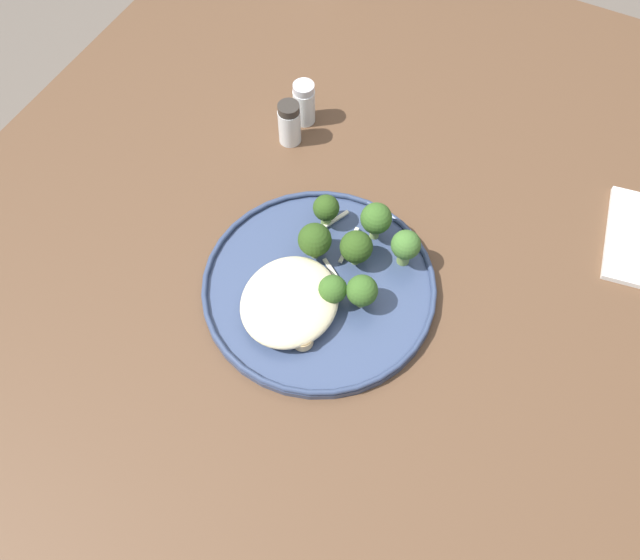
# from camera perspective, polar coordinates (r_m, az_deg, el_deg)

# --- Properties ---
(ground) EXTENTS (6.00, 6.00, 0.00)m
(ground) POSITION_cam_1_polar(r_m,az_deg,el_deg) (1.52, -1.27, -14.37)
(ground) COLOR #665B51
(wooden_dining_table) EXTENTS (1.40, 1.00, 0.74)m
(wooden_dining_table) POSITION_cam_1_polar(r_m,az_deg,el_deg) (0.90, -2.07, -2.48)
(wooden_dining_table) COLOR brown
(wooden_dining_table) RESTS_ON ground
(dinner_plate) EXTENTS (0.29, 0.29, 0.02)m
(dinner_plate) POSITION_cam_1_polar(r_m,az_deg,el_deg) (0.82, -0.00, -0.41)
(dinner_plate) COLOR #38476B
(dinner_plate) RESTS_ON wooden_dining_table
(noodle_bed) EXTENTS (0.13, 0.11, 0.03)m
(noodle_bed) POSITION_cam_1_polar(r_m,az_deg,el_deg) (0.79, -2.64, -1.85)
(noodle_bed) COLOR beige
(noodle_bed) RESTS_ON dinner_plate
(seared_scallop_left_edge) EXTENTS (0.03, 0.03, 0.02)m
(seared_scallop_left_edge) POSITION_cam_1_polar(r_m,az_deg,el_deg) (0.80, -3.88, -0.71)
(seared_scallop_left_edge) COLOR #DBB77A
(seared_scallop_left_edge) RESTS_ON dinner_plate
(seared_scallop_large_seared) EXTENTS (0.03, 0.03, 0.01)m
(seared_scallop_large_seared) POSITION_cam_1_polar(r_m,az_deg,el_deg) (0.79, -4.68, -1.95)
(seared_scallop_large_seared) COLOR #DBB77A
(seared_scallop_large_seared) RESTS_ON dinner_plate
(seared_scallop_right_edge) EXTENTS (0.03, 0.03, 0.01)m
(seared_scallop_right_edge) POSITION_cam_1_polar(r_m,az_deg,el_deg) (0.79, -1.26, -2.55)
(seared_scallop_right_edge) COLOR beige
(seared_scallop_right_edge) RESTS_ON dinner_plate
(seared_scallop_on_noodles) EXTENTS (0.03, 0.03, 0.01)m
(seared_scallop_on_noodles) POSITION_cam_1_polar(r_m,az_deg,el_deg) (0.77, -1.51, -5.14)
(seared_scallop_on_noodles) COLOR #DBB77A
(seared_scallop_on_noodles) RESTS_ON dinner_plate
(seared_scallop_tiny_bay) EXTENTS (0.03, 0.03, 0.02)m
(seared_scallop_tiny_bay) POSITION_cam_1_polar(r_m,az_deg,el_deg) (0.79, -2.64, -1.56)
(seared_scallop_tiny_bay) COLOR #DBB77A
(seared_scallop_tiny_bay) RESTS_ON dinner_plate
(seared_scallop_rear_pale) EXTENTS (0.03, 0.03, 0.01)m
(seared_scallop_rear_pale) POSITION_cam_1_polar(r_m,az_deg,el_deg) (0.79, 0.17, -1.79)
(seared_scallop_rear_pale) COLOR beige
(seared_scallop_rear_pale) RESTS_ON dinner_plate
(broccoli_floret_center_pile) EXTENTS (0.04, 0.04, 0.05)m
(broccoli_floret_center_pile) POSITION_cam_1_polar(r_m,az_deg,el_deg) (0.81, 3.15, 2.85)
(broccoli_floret_center_pile) COLOR #7A994C
(broccoli_floret_center_pile) RESTS_ON dinner_plate
(broccoli_floret_left_leaning) EXTENTS (0.04, 0.04, 0.05)m
(broccoli_floret_left_leaning) POSITION_cam_1_polar(r_m,az_deg,el_deg) (0.78, 3.77, -0.74)
(broccoli_floret_left_leaning) COLOR #89A356
(broccoli_floret_left_leaning) RESTS_ON dinner_plate
(broccoli_floret_tall_stalk) EXTENTS (0.04, 0.04, 0.06)m
(broccoli_floret_tall_stalk) POSITION_cam_1_polar(r_m,az_deg,el_deg) (0.81, -0.46, 3.47)
(broccoli_floret_tall_stalk) COLOR #89A356
(broccoli_floret_tall_stalk) RESTS_ON dinner_plate
(broccoli_floret_rear_charred) EXTENTS (0.04, 0.04, 0.06)m
(broccoli_floret_rear_charred) POSITION_cam_1_polar(r_m,az_deg,el_deg) (0.81, 7.42, 2.94)
(broccoli_floret_rear_charred) COLOR #7A994C
(broccoli_floret_rear_charred) RESTS_ON dinner_plate
(broccoli_floret_beside_noodles) EXTENTS (0.03, 0.03, 0.05)m
(broccoli_floret_beside_noodles) POSITION_cam_1_polar(r_m,az_deg,el_deg) (0.84, 0.46, 6.21)
(broccoli_floret_beside_noodles) COLOR #7A994C
(broccoli_floret_beside_noodles) RESTS_ON dinner_plate
(broccoli_floret_right_tilted) EXTENTS (0.03, 0.03, 0.05)m
(broccoli_floret_right_tilted) POSITION_cam_1_polar(r_m,az_deg,el_deg) (0.78, 1.11, -0.86)
(broccoli_floret_right_tilted) COLOR #7A994C
(broccoli_floret_right_tilted) RESTS_ON dinner_plate
(broccoli_floret_near_rim) EXTENTS (0.04, 0.04, 0.06)m
(broccoli_floret_near_rim) POSITION_cam_1_polar(r_m,az_deg,el_deg) (0.83, 4.87, 5.28)
(broccoli_floret_near_rim) COLOR #89A356
(broccoli_floret_near_rim) RESTS_ON dinner_plate
(onion_sliver_pale_crescent) EXTENTS (0.03, 0.05, 0.00)m
(onion_sliver_pale_crescent) POSITION_cam_1_polar(r_m,az_deg,el_deg) (0.82, 1.24, 0.49)
(onion_sliver_pale_crescent) COLOR silver
(onion_sliver_pale_crescent) RESTS_ON dinner_plate
(onion_sliver_curled_piece) EXTENTS (0.06, 0.01, 0.00)m
(onion_sliver_curled_piece) POSITION_cam_1_polar(r_m,az_deg,el_deg) (0.84, 2.51, 3.05)
(onion_sliver_curled_piece) COLOR silver
(onion_sliver_curled_piece) RESTS_ON dinner_plate
(onion_sliver_short_strip) EXTENTS (0.05, 0.03, 0.00)m
(onion_sliver_short_strip) POSITION_cam_1_polar(r_m,az_deg,el_deg) (0.86, 1.12, 5.11)
(onion_sliver_short_strip) COLOR silver
(onion_sliver_short_strip) RESTS_ON dinner_plate
(salt_shaker) EXTENTS (0.03, 0.03, 0.07)m
(salt_shaker) POSITION_cam_1_polar(r_m,az_deg,el_deg) (0.98, -1.39, 15.04)
(salt_shaker) COLOR white
(salt_shaker) RESTS_ON wooden_dining_table
(pepper_shaker) EXTENTS (0.03, 0.03, 0.07)m
(pepper_shaker) POSITION_cam_1_polar(r_m,az_deg,el_deg) (0.95, -2.66, 13.38)
(pepper_shaker) COLOR white
(pepper_shaker) RESTS_ON wooden_dining_table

